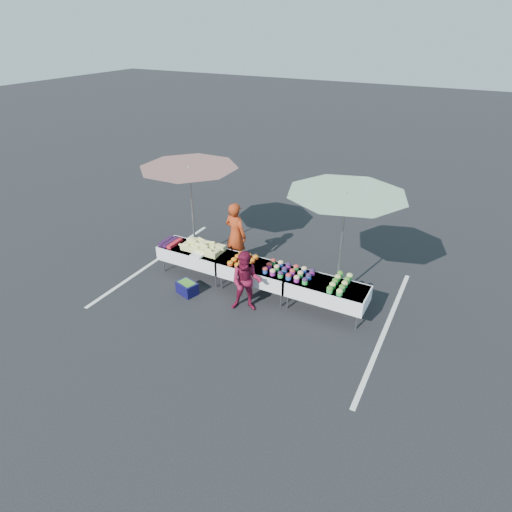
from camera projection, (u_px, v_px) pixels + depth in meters
The scene contains 17 objects.
ground at pixel (256, 291), 10.63m from camera, with size 80.00×80.00×0.00m, color black.
stripe_left at pixel (155, 261), 11.93m from camera, with size 0.10×5.00×0.00m, color silver.
stripe_right at pixel (386, 329), 9.33m from camera, with size 0.10×5.00×0.00m, color silver.
table_left at pixel (195, 254), 11.08m from camera, with size 1.86×0.81×0.75m.
table_center at pixel (256, 271), 10.35m from camera, with size 1.86×0.81×0.75m.
table_right at pixel (327, 290), 9.61m from camera, with size 1.86×0.81×0.75m.
berry_punnets at pixel (171, 242), 11.22m from camera, with size 0.40×0.54×0.08m.
corn_pile at pixel (203, 247), 10.89m from camera, with size 1.16×0.57×0.26m.
plastic_bags at pixel (197, 255), 10.63m from camera, with size 0.30×0.25×0.05m, color white.
carrot_bowls at pixel (243, 260), 10.38m from camera, with size 0.55×0.69×0.11m.
potato_cups at pixel (288, 271), 9.88m from camera, with size 1.14×0.58×0.16m.
bean_baskets at pixel (340, 283), 9.45m from camera, with size 0.36×0.86×0.15m.
vendor at pixel (236, 235), 11.34m from camera, with size 0.66×0.43×1.81m, color #9A3011.
customer at pixel (246, 282), 9.63m from camera, with size 0.72×0.56×1.49m, color maroon.
umbrella_left at pixel (190, 175), 11.05m from camera, with size 3.40×3.40×2.63m.
umbrella_right at pixel (346, 203), 9.21m from camera, with size 2.90×2.90×2.70m.
storage_bin at pixel (187, 288), 10.47m from camera, with size 0.57×0.48×0.32m.
Camera 1 is at (4.13, -7.84, 5.94)m, focal length 30.00 mm.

